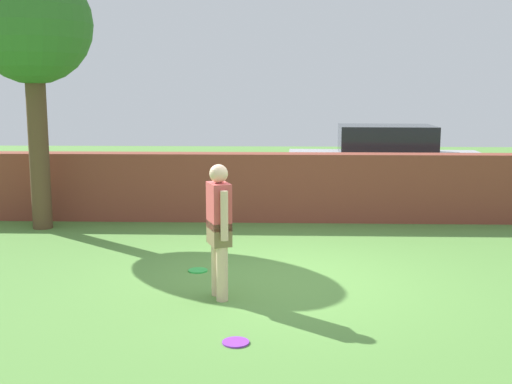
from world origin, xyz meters
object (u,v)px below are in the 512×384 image
object	(u,v)px
tree	(32,29)
frisbee_green	(198,270)
frisbee_purple	(236,342)
person	(219,225)
car	(385,165)

from	to	relation	value
tree	frisbee_green	bearing A→B (deg)	-40.16
frisbee_purple	tree	bearing A→B (deg)	126.65
frisbee_green	frisbee_purple	xyz separation A→B (m)	(0.69, -2.51, 0.00)
tree	frisbee_green	distance (m)	5.42
frisbee_green	frisbee_purple	world-z (taller)	same
tree	person	bearing A→B (deg)	-46.75
frisbee_green	frisbee_purple	size ratio (longest dim) A/B	1.00
person	frisbee_green	bearing A→B (deg)	178.90
tree	person	distance (m)	5.82
tree	car	xyz separation A→B (m)	(6.59, 2.69, -2.65)
person	frisbee_purple	bearing A→B (deg)	-9.37
tree	person	xyz separation A→B (m)	(3.56, -3.79, -2.62)
person	frisbee_green	xyz separation A→B (m)	(-0.41, 1.13, -0.89)
person	frisbee_green	size ratio (longest dim) A/B	6.00
car	frisbee_green	size ratio (longest dim) A/B	15.81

